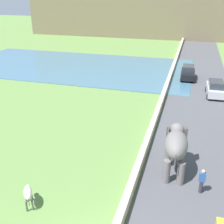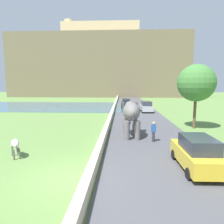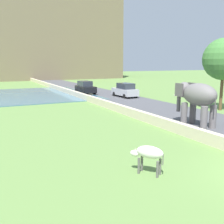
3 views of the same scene
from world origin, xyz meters
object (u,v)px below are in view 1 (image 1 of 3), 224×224
Objects in this scene: car_black at (188,73)px; car_silver at (215,88)px; person_beside_elephant at (202,181)px; cow_white at (28,193)px; elephant at (176,146)px.

car_silver is at bearing -61.09° from car_black.
car_black reaches higher than person_beside_elephant.
cow_white is at bearing -157.92° from person_beside_elephant.
car_black is at bearing 74.57° from cow_white.
elephant is at bearing 137.50° from person_beside_elephant.
cow_white is (-8.99, -3.65, -0.04)m from person_beside_elephant.
car_black is at bearing 94.16° from person_beside_elephant.
car_silver is 23.31m from cow_white.
car_silver reaches higher than person_beside_elephant.
cow_white is (-10.48, -20.83, -0.06)m from car_silver.
person_beside_elephant is (1.68, -1.54, -1.16)m from elephant.
car_black is (-1.66, 22.89, 0.03)m from person_beside_elephant.
person_beside_elephant is 0.40× the size of car_silver.
elephant is 0.86× the size of car_black.
person_beside_elephant is at bearing 22.08° from cow_white.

